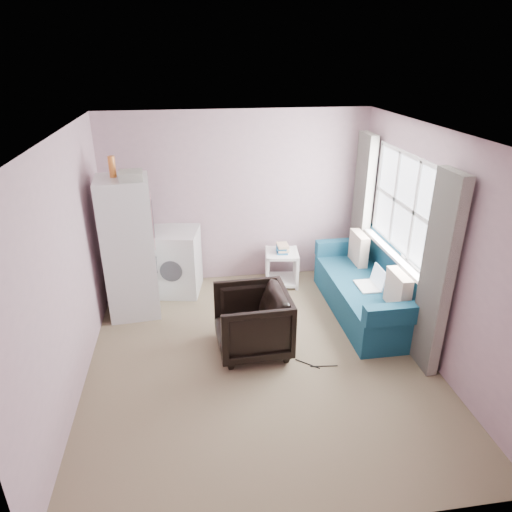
{
  "coord_description": "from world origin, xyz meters",
  "views": [
    {
      "loc": [
        -0.67,
        -4.24,
        3.2
      ],
      "look_at": [
        0.05,
        0.6,
        1.0
      ],
      "focal_mm": 32.0,
      "sensor_mm": 36.0,
      "label": 1
    }
  ],
  "objects": [
    {
      "name": "armchair",
      "position": [
        -0.06,
        0.17,
        0.42
      ],
      "size": [
        0.79,
        0.84,
        0.83
      ],
      "primitive_type": "imported",
      "rotation": [
        0.0,
        0.0,
        -1.53
      ],
      "color": "black",
      "rests_on": "ground"
    },
    {
      "name": "washing_machine",
      "position": [
        -0.94,
        1.76,
        0.48
      ],
      "size": [
        0.76,
        0.76,
        0.93
      ],
      "rotation": [
        0.0,
        0.0,
        -0.18
      ],
      "color": "silver",
      "rests_on": "ground"
    },
    {
      "name": "side_table",
      "position": [
        0.61,
        1.75,
        0.3
      ],
      "size": [
        0.52,
        0.52,
        0.64
      ],
      "rotation": [
        0.0,
        0.0,
        -0.13
      ],
      "color": "white",
      "rests_on": "ground"
    },
    {
      "name": "window_dressing",
      "position": [
        1.78,
        0.7,
        1.11
      ],
      "size": [
        0.17,
        2.62,
        2.18
      ],
      "color": "white",
      "rests_on": "ground"
    },
    {
      "name": "room",
      "position": [
        0.02,
        0.01,
        1.25
      ],
      "size": [
        3.84,
        4.24,
        2.54
      ],
      "color": "#7E6D52",
      "rests_on": "ground"
    },
    {
      "name": "floor_cables",
      "position": [
        0.6,
        -0.24,
        0.01
      ],
      "size": [
        0.44,
        0.21,
        0.01
      ],
      "rotation": [
        0.0,
        0.0,
        -0.37
      ],
      "color": "black",
      "rests_on": "ground"
    },
    {
      "name": "fridge",
      "position": [
        -1.48,
        1.26,
        0.93
      ],
      "size": [
        0.69,
        0.68,
        2.08
      ],
      "rotation": [
        0.0,
        0.0,
        0.09
      ],
      "color": "silver",
      "rests_on": "ground"
    },
    {
      "name": "sofa",
      "position": [
        1.65,
        0.77,
        0.34
      ],
      "size": [
        0.95,
        2.07,
        0.92
      ],
      "rotation": [
        0.0,
        0.0,
        0.01
      ],
      "color": "navy",
      "rests_on": "ground"
    }
  ]
}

